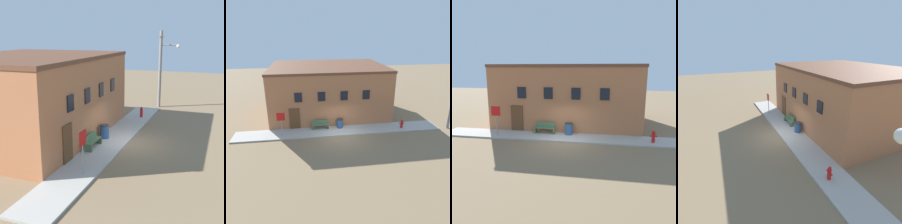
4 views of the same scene
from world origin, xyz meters
TOP-DOWN VIEW (x-y plane):
  - ground_plane at (0.00, 0.00)m, footprint 80.00×80.00m
  - sidewalk at (0.00, 1.06)m, footprint 19.61×2.13m
  - brick_building at (-0.49, 6.82)m, footprint 12.57×9.52m
  - fire_hydrant at (6.16, 0.78)m, footprint 0.49×0.23m
  - stop_sign at (-5.34, 0.67)m, footprint 0.73×0.06m
  - bench at (-1.78, 1.72)m, footprint 1.61×0.44m
  - trash_bin at (0.13, 1.69)m, footprint 0.61×0.61m
  - utility_pole at (10.78, 0.17)m, footprint 1.80×1.88m

SIDE VIEW (x-z plane):
  - ground_plane at x=0.00m, z-range 0.00..0.00m
  - sidewalk at x=0.00m, z-range 0.00..0.11m
  - fire_hydrant at x=6.16m, z-range 0.11..0.96m
  - bench at x=-1.78m, z-range 0.11..0.97m
  - trash_bin at x=0.13m, z-range 0.11..1.02m
  - stop_sign at x=-5.34m, z-range 0.57..2.81m
  - brick_building at x=-0.49m, z-range 0.00..5.49m
  - utility_pole at x=10.78m, z-range 0.25..7.37m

